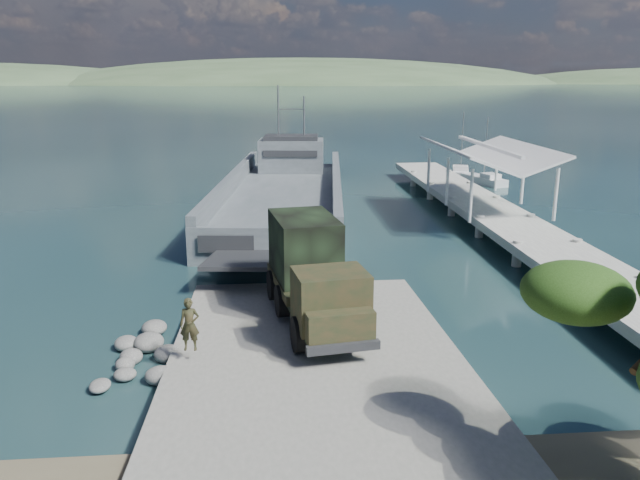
{
  "coord_description": "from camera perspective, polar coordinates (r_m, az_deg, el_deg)",
  "views": [
    {
      "loc": [
        -1.47,
        -20.34,
        9.85
      ],
      "look_at": [
        0.7,
        6.0,
        2.73
      ],
      "focal_mm": 35.0,
      "sensor_mm": 36.0,
      "label": 1
    }
  ],
  "objects": [
    {
      "name": "ground",
      "position": [
        22.65,
        -0.53,
        -10.72
      ],
      "size": [
        1400.0,
        1400.0,
        0.0
      ],
      "primitive_type": "plane",
      "color": "#173537",
      "rests_on": "ground"
    },
    {
      "name": "shoreline_rocks",
      "position": [
        23.53,
        -16.12,
        -10.32
      ],
      "size": [
        3.2,
        5.6,
        0.9
      ],
      "primitive_type": null,
      "color": "#545452",
      "rests_on": "ground"
    },
    {
      "name": "military_truck",
      "position": [
        24.11,
        -0.7,
        -2.98
      ],
      "size": [
        3.73,
        8.44,
        3.78
      ],
      "rotation": [
        0.0,
        0.0,
        0.15
      ],
      "color": "black",
      "rests_on": "boat_ramp"
    },
    {
      "name": "pier",
      "position": [
        42.51,
        15.31,
        3.34
      ],
      "size": [
        6.4,
        44.0,
        6.1
      ],
      "color": "gray",
      "rests_on": "ground"
    },
    {
      "name": "sailboat_far",
      "position": [
        63.36,
        12.71,
        6.07
      ],
      "size": [
        2.97,
        5.44,
        6.36
      ],
      "rotation": [
        0.0,
        0.0,
        -0.29
      ],
      "color": "silver",
      "rests_on": "ground"
    },
    {
      "name": "boat_ramp",
      "position": [
        21.64,
        -0.34,
        -11.27
      ],
      "size": [
        10.0,
        18.0,
        0.5
      ],
      "primitive_type": "cube",
      "color": "gray",
      "rests_on": "ground"
    },
    {
      "name": "soldier",
      "position": [
        21.39,
        -11.78,
        -8.54
      ],
      "size": [
        0.67,
        0.45,
        1.8
      ],
      "primitive_type": "imported",
      "rotation": [
        0.0,
        0.0,
        -0.03
      ],
      "color": "black",
      "rests_on": "boat_ramp"
    },
    {
      "name": "sailboat_near",
      "position": [
        59.14,
        14.82,
        5.31
      ],
      "size": [
        3.05,
        5.28,
        6.18
      ],
      "rotation": [
        0.0,
        0.0,
        0.33
      ],
      "color": "silver",
      "rests_on": "ground"
    },
    {
      "name": "landing_craft",
      "position": [
        45.67,
        -3.31,
        3.59
      ],
      "size": [
        10.88,
        32.71,
        9.55
      ],
      "rotation": [
        0.0,
        0.0,
        -0.1
      ],
      "color": "#4A5357",
      "rests_on": "ground"
    },
    {
      "name": "distant_headlands",
      "position": [
        582.7,
        0.36,
        14.11
      ],
      "size": [
        1000.0,
        240.0,
        48.0
      ],
      "primitive_type": null,
      "color": "#3A5334",
      "rests_on": "ground"
    }
  ]
}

